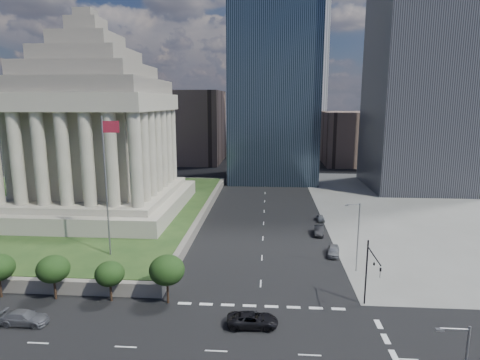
# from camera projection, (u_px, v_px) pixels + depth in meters

# --- Properties ---
(ground) EXTENTS (500.00, 500.00, 0.00)m
(ground) POSITION_uv_depth(u_px,v_px,m) (266.00, 175.00, 131.58)
(ground) COLOR black
(ground) RESTS_ON ground
(sidewalk_ne) EXTENTS (68.00, 90.00, 0.03)m
(sidewalk_ne) POSITION_uv_depth(u_px,v_px,m) (471.00, 210.00, 89.17)
(sidewalk_ne) COLOR slate
(sidewalk_ne) RESTS_ON ground
(plaza_terrace) EXTENTS (66.00, 70.00, 1.80)m
(plaza_terrace) POSITION_uv_depth(u_px,v_px,m) (53.00, 211.00, 85.64)
(plaza_terrace) COLOR slate
(plaza_terrace) RESTS_ON ground
(plaza_lawn) EXTENTS (64.00, 68.00, 0.10)m
(plaza_lawn) POSITION_uv_depth(u_px,v_px,m) (53.00, 206.00, 85.46)
(plaza_lawn) COLOR #213C18
(plaza_lawn) RESTS_ON plaza_terrace
(war_memorial) EXTENTS (34.00, 34.00, 39.00)m
(war_memorial) POSITION_uv_depth(u_px,v_px,m) (92.00, 114.00, 78.98)
(war_memorial) COLOR gray
(war_memorial) RESTS_ON plaza_lawn
(flagpole) EXTENTS (2.52, 0.24, 20.00)m
(flagpole) POSITION_uv_depth(u_px,v_px,m) (107.00, 179.00, 56.21)
(flagpole) COLOR slate
(flagpole) RESTS_ON plaza_lawn
(midrise_glass) EXTENTS (26.00, 26.00, 60.00)m
(midrise_glass) POSITION_uv_depth(u_px,v_px,m) (274.00, 81.00, 120.79)
(midrise_glass) COLOR black
(midrise_glass) RESTS_ON ground
(building_filler_ne) EXTENTS (20.00, 30.00, 20.00)m
(building_filler_ne) POSITION_uv_depth(u_px,v_px,m) (349.00, 138.00, 156.76)
(building_filler_ne) COLOR brown
(building_filler_ne) RESTS_ON ground
(building_filler_nw) EXTENTS (24.00, 30.00, 28.00)m
(building_filler_nw) POSITION_uv_depth(u_px,v_px,m) (192.00, 127.00, 160.38)
(building_filler_nw) COLOR brown
(building_filler_nw) RESTS_ON ground
(traffic_signal_ne) EXTENTS (0.30, 5.74, 8.00)m
(traffic_signal_ne) POSITION_uv_depth(u_px,v_px,m) (371.00, 269.00, 45.20)
(traffic_signal_ne) COLOR black
(traffic_signal_ne) RESTS_ON ground
(street_lamp_north) EXTENTS (2.13, 0.22, 10.00)m
(street_lamp_north) POSITION_uv_depth(u_px,v_px,m) (357.00, 233.00, 56.13)
(street_lamp_north) COLOR slate
(street_lamp_north) RESTS_ON ground
(pickup_truck) EXTENTS (5.62, 2.79, 1.53)m
(pickup_truck) POSITION_uv_depth(u_px,v_px,m) (253.00, 320.00, 42.99)
(pickup_truck) COLOR black
(pickup_truck) RESTS_ON ground
(suv_grey) EXTENTS (5.20, 2.12, 1.51)m
(suv_grey) POSITION_uv_depth(u_px,v_px,m) (24.00, 318.00, 43.43)
(suv_grey) COLOR #595A61
(suv_grey) RESTS_ON ground
(parked_sedan_near) EXTENTS (2.57, 4.77, 1.54)m
(parked_sedan_near) POSITION_uv_depth(u_px,v_px,m) (333.00, 251.00, 62.98)
(parked_sedan_near) COLOR gray
(parked_sedan_near) RESTS_ON ground
(parked_sedan_mid) EXTENTS (2.14, 4.86, 1.55)m
(parked_sedan_mid) POSITION_uv_depth(u_px,v_px,m) (319.00, 231.00, 72.79)
(parked_sedan_mid) COLOR black
(parked_sedan_mid) RESTS_ON ground
(parked_sedan_far) EXTENTS (1.45, 3.58, 1.22)m
(parked_sedan_far) POSITION_uv_depth(u_px,v_px,m) (321.00, 218.00, 81.12)
(parked_sedan_far) COLOR #585B5F
(parked_sedan_far) RESTS_ON ground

